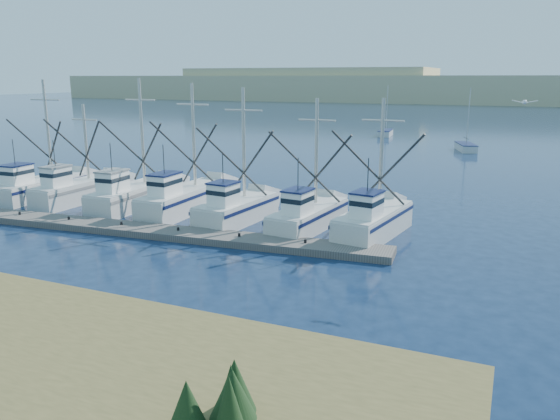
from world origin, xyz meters
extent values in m
plane|color=#0B1B34|center=(0.00, 0.00, 0.00)|extent=(500.00, 500.00, 0.00)
cube|color=#635D58|center=(-9.27, 6.70, 0.21)|extent=(31.92, 4.70, 0.42)
cube|color=tan|center=(0.00, 210.00, 5.00)|extent=(360.00, 60.00, 10.00)
cube|color=silver|center=(-22.91, 12.16, 0.69)|extent=(3.11, 8.32, 1.38)
cube|color=white|center=(-22.91, 10.06, 2.13)|extent=(1.68, 2.07, 1.50)
cylinder|color=#B7B2A8|center=(-22.91, 13.57, 5.32)|extent=(0.22, 0.22, 7.88)
cube|color=silver|center=(-18.73, 11.92, 0.77)|extent=(2.34, 7.76, 1.54)
cube|color=white|center=(-18.73, 9.94, 2.29)|extent=(1.30, 1.91, 1.50)
cylinder|color=#B7B2A8|center=(-18.73, 13.23, 4.48)|extent=(0.22, 0.22, 5.89)
cube|color=silver|center=(-13.71, 12.27, 0.76)|extent=(2.76, 8.53, 1.51)
cube|color=white|center=(-13.71, 10.11, 2.26)|extent=(1.47, 2.12, 1.50)
cylinder|color=#B7B2A8|center=(-13.71, 13.71, 5.45)|extent=(0.22, 0.22, 7.87)
cube|color=silver|center=(-9.41, 12.50, 0.80)|extent=(2.40, 8.89, 1.60)
cube|color=white|center=(-9.41, 10.22, 2.35)|extent=(1.38, 2.17, 1.50)
cylinder|color=#B7B2A8|center=(-9.41, 14.01, 5.32)|extent=(0.22, 0.22, 7.44)
cube|color=silver|center=(-4.66, 11.48, 0.71)|extent=(3.19, 7.06, 1.43)
cube|color=white|center=(-4.66, 9.73, 2.18)|extent=(1.61, 1.81, 1.50)
cylinder|color=#B7B2A8|center=(-4.66, 12.64, 5.11)|extent=(0.22, 0.22, 7.36)
cube|color=silver|center=(0.33, 11.79, 0.67)|extent=(3.06, 7.67, 1.34)
cube|color=white|center=(0.33, 9.88, 2.09)|extent=(1.50, 1.96, 1.50)
cylinder|color=#B7B2A8|center=(0.33, 13.07, 4.75)|extent=(0.22, 0.22, 6.82)
cube|color=silver|center=(4.55, 11.72, 0.78)|extent=(3.40, 7.59, 1.57)
cube|color=white|center=(4.55, 9.84, 2.32)|extent=(1.61, 1.97, 1.50)
cylinder|color=#B7B2A8|center=(4.55, 12.97, 4.90)|extent=(0.22, 0.22, 6.67)
cube|color=silver|center=(6.11, 55.47, 0.45)|extent=(3.36, 5.66, 0.90)
cylinder|color=#B7B2A8|center=(6.11, 55.77, 4.50)|extent=(0.12, 0.12, 7.20)
cube|color=silver|center=(-7.74, 69.91, 0.45)|extent=(2.33, 5.60, 0.90)
cylinder|color=#B7B2A8|center=(-7.74, 70.21, 4.50)|extent=(0.12, 0.12, 7.20)
sphere|color=white|center=(12.19, 9.36, 8.27)|extent=(0.21, 0.21, 0.21)
cube|color=white|center=(11.88, 9.36, 8.29)|extent=(0.52, 0.13, 0.14)
cube|color=white|center=(12.51, 9.36, 8.29)|extent=(0.52, 0.13, 0.14)
camera|label=1|loc=(11.92, -19.77, 9.44)|focal=35.00mm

